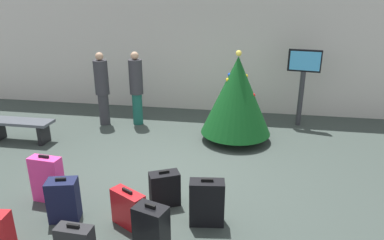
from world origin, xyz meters
name	(u,v)px	position (x,y,z in m)	size (l,w,h in m)	color
ground_plane	(170,173)	(0.00, 0.00, 0.00)	(16.00, 16.00, 0.00)	#38423D
back_wall	(202,46)	(0.00, 3.84, 1.75)	(16.00, 0.20, 3.50)	beige
holiday_tree	(237,95)	(1.05, 1.72, 1.00)	(1.49, 1.49, 1.94)	#4C3319
flight_info_kiosk	(303,75)	(2.52, 2.94, 1.24)	(0.75, 0.23, 1.83)	#333338
waiting_bench	(20,126)	(-3.49, 0.84, 0.36)	(1.44, 0.44, 0.48)	#4C5159
traveller_0	(102,87)	(-2.16, 2.19, 0.93)	(0.46, 0.46, 1.75)	#333338
traveller_1	(136,87)	(-1.36, 2.35, 0.94)	(0.33, 0.33, 1.77)	#19594C
suitcase_1	(165,189)	(0.15, -0.95, 0.26)	(0.49, 0.40, 0.56)	black
suitcase_3	(128,209)	(-0.20, -1.53, 0.26)	(0.53, 0.41, 0.55)	#B2191E
suitcase_4	(64,200)	(-1.13, -1.54, 0.30)	(0.45, 0.36, 0.64)	#141938
suitcase_5	(207,203)	(0.83, -1.30, 0.32)	(0.49, 0.28, 0.68)	black
suitcase_6	(47,179)	(-1.61, -1.15, 0.36)	(0.48, 0.23, 0.75)	#E5388C
suitcase_7	(151,231)	(0.26, -2.00, 0.33)	(0.44, 0.35, 0.69)	black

